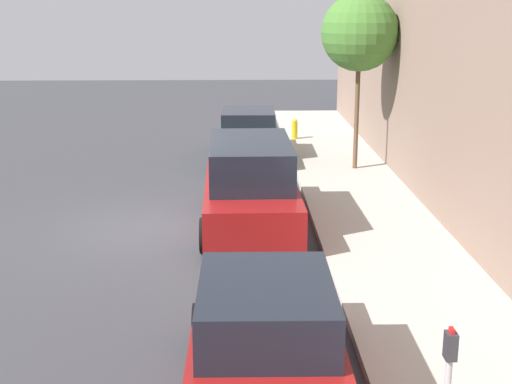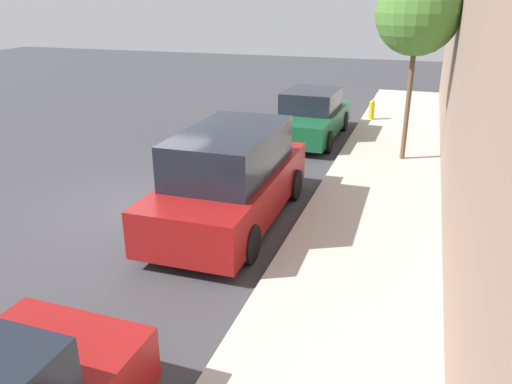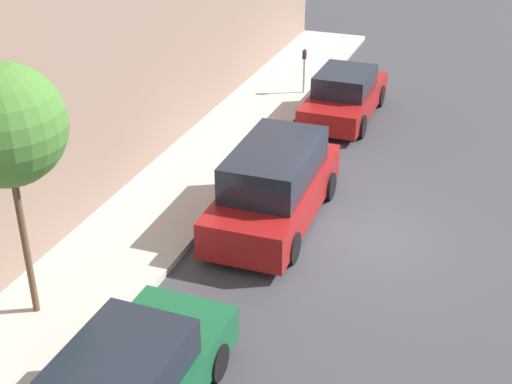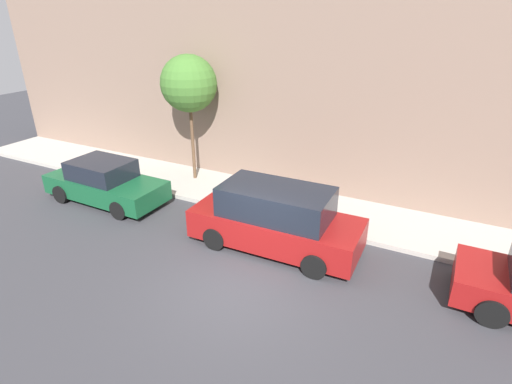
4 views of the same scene
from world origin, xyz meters
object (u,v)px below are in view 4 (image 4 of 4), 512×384
Objects in this scene: parked_sedan_third at (105,183)px; fire_hydrant at (88,163)px; street_tree at (189,84)px; parked_minivan_second at (276,219)px.

parked_sedan_third is 3.18m from fire_hydrant.
street_tree is 5.81m from fire_hydrant.
parked_sedan_third is at bearing -121.00° from fire_hydrant.
parked_minivan_second is at bearing -121.53° from street_tree.
parked_sedan_third is 4.71m from street_tree.
parked_sedan_third is at bearing 89.44° from parked_minivan_second.
street_tree is 6.97× the size of fire_hydrant.
parked_sedan_third reaches higher than fire_hydrant.
street_tree reaches higher than parked_sedan_third.
fire_hydrant is (1.64, 2.72, -0.23)m from parked_sedan_third.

